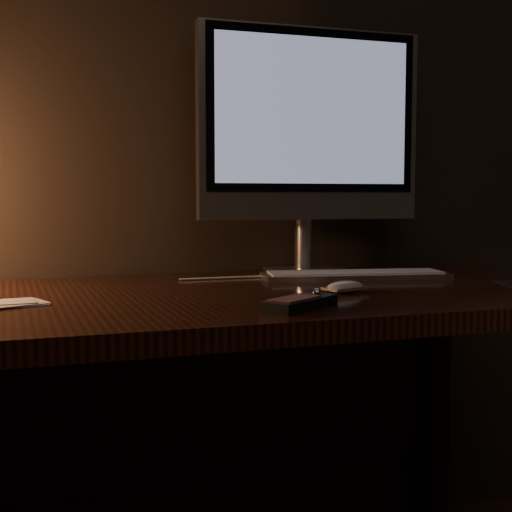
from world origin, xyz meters
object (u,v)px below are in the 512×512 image
object	(u,v)px
keyboard	(355,275)
mouse	(345,289)
desk	(205,348)
monitor	(310,129)
media_remote	(300,303)

from	to	relation	value
keyboard	mouse	bearing A→B (deg)	-110.78
desk	keyboard	size ratio (longest dim) A/B	3.60
mouse	monitor	bearing A→B (deg)	58.14
monitor	media_remote	xyz separation A→B (m)	(-0.26, -0.54, -0.35)
mouse	media_remote	xyz separation A→B (m)	(-0.17, -0.16, 0.00)
keyboard	mouse	xyz separation A→B (m)	(-0.14, -0.23, 0.00)
monitor	desk	bearing A→B (deg)	-145.59
desk	media_remote	size ratio (longest dim) A/B	9.71
desk	media_remote	bearing A→B (deg)	-75.81
desk	keyboard	bearing A→B (deg)	8.61
media_remote	mouse	bearing A→B (deg)	9.63
monitor	mouse	distance (m)	0.53
keyboard	mouse	distance (m)	0.27
mouse	media_remote	world-z (taller)	media_remote
monitor	mouse	bearing A→B (deg)	-101.55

